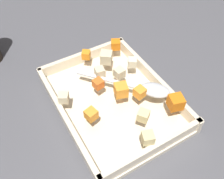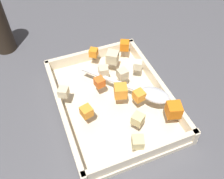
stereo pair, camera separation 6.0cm
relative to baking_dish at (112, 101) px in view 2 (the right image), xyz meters
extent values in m
plane|color=#4C4C51|center=(0.00, 0.00, -0.01)|extent=(4.00, 4.00, 0.00)
cube|color=beige|center=(0.00, 0.00, -0.01)|extent=(0.36, 0.27, 0.01)
cube|color=beige|center=(0.00, -0.13, 0.02)|extent=(0.36, 0.01, 0.03)
cube|color=beige|center=(0.00, 0.13, 0.02)|extent=(0.36, 0.01, 0.03)
cube|color=beige|center=(-0.17, 0.00, 0.02)|extent=(0.01, 0.27, 0.03)
cube|color=beige|center=(0.17, 0.00, 0.02)|extent=(0.01, 0.27, 0.03)
cube|color=orange|center=(0.04, 0.05, 0.05)|extent=(0.03, 0.03, 0.02)
cube|color=orange|center=(0.11, 0.11, 0.05)|extent=(0.04, 0.04, 0.03)
cube|color=orange|center=(-0.03, -0.02, 0.05)|extent=(0.03, 0.03, 0.02)
cube|color=orange|center=(0.04, -0.08, 0.05)|extent=(0.03, 0.03, 0.02)
cube|color=orange|center=(-0.14, 0.10, 0.05)|extent=(0.03, 0.03, 0.03)
cube|color=orange|center=(0.02, 0.02, 0.05)|extent=(0.04, 0.04, 0.03)
cube|color=orange|center=(-0.15, 0.00, 0.05)|extent=(0.03, 0.03, 0.02)
cube|color=#E0CC89|center=(0.16, 0.00, 0.05)|extent=(0.03, 0.03, 0.02)
cube|color=beige|center=(-0.10, 0.04, 0.05)|extent=(0.04, 0.04, 0.03)
cube|color=beige|center=(-0.07, 0.01, 0.05)|extent=(0.03, 0.03, 0.02)
cube|color=#E0CC89|center=(0.10, 0.02, 0.05)|extent=(0.03, 0.03, 0.02)
cube|color=beige|center=(-0.04, 0.04, 0.05)|extent=(0.03, 0.03, 0.02)
cube|color=beige|center=(-0.06, 0.10, 0.05)|extent=(0.03, 0.03, 0.02)
cube|color=beige|center=(-0.03, -0.11, 0.05)|extent=(0.03, 0.03, 0.02)
ellipsoid|color=silver|center=(0.05, 0.09, 0.04)|extent=(0.09, 0.08, 0.02)
cube|color=silver|center=(-0.04, 0.01, 0.04)|extent=(0.14, 0.12, 0.01)
camera|label=1|loc=(0.34, -0.20, 0.50)|focal=39.45mm
camera|label=2|loc=(0.37, -0.15, 0.50)|focal=39.45mm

